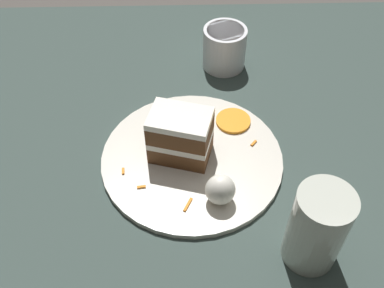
# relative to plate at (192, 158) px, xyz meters

# --- Properties ---
(ground_plane) EXTENTS (6.00, 6.00, 0.00)m
(ground_plane) POSITION_rel_plate_xyz_m (-0.03, -0.01, -0.04)
(ground_plane) COLOR #4C4742
(ground_plane) RESTS_ON ground
(dining_table) EXTENTS (1.21, 0.95, 0.03)m
(dining_table) POSITION_rel_plate_xyz_m (-0.03, -0.01, -0.02)
(dining_table) COLOR #384742
(dining_table) RESTS_ON ground
(plate) EXTENTS (0.30, 0.30, 0.01)m
(plate) POSITION_rel_plate_xyz_m (0.00, 0.00, 0.00)
(plate) COLOR silver
(plate) RESTS_ON dining_table
(cake_slice) EXTENTS (0.11, 0.09, 0.09)m
(cake_slice) POSITION_rel_plate_xyz_m (0.02, -0.00, 0.05)
(cake_slice) COLOR brown
(cake_slice) RESTS_ON plate
(cream_dollop) EXTENTS (0.05, 0.04, 0.05)m
(cream_dollop) POSITION_rel_plate_xyz_m (-0.04, 0.09, 0.03)
(cream_dollop) COLOR white
(cream_dollop) RESTS_ON plate
(orange_garnish) EXTENTS (0.06, 0.06, 0.01)m
(orange_garnish) POSITION_rel_plate_xyz_m (-0.07, -0.08, 0.01)
(orange_garnish) COLOR orange
(orange_garnish) RESTS_ON plate
(carrot_shreds_scatter) EXTENTS (0.22, 0.23, 0.00)m
(carrot_shreds_scatter) POSITION_rel_plate_xyz_m (0.02, -0.00, 0.01)
(carrot_shreds_scatter) COLOR orange
(carrot_shreds_scatter) RESTS_ON plate
(drinking_glass) EXTENTS (0.08, 0.08, 0.13)m
(drinking_glass) POSITION_rel_plate_xyz_m (-0.16, 0.17, 0.05)
(drinking_glass) COLOR beige
(drinking_glass) RESTS_ON dining_table
(coffee_mug) EXTENTS (0.08, 0.08, 0.08)m
(coffee_mug) POSITION_rel_plate_xyz_m (-0.07, -0.25, 0.04)
(coffee_mug) COLOR white
(coffee_mug) RESTS_ON dining_table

